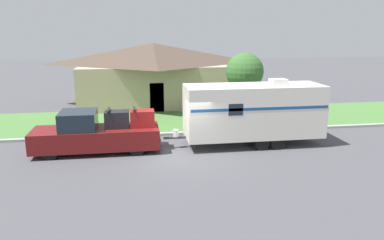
# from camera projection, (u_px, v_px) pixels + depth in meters

# --- Properties ---
(ground_plane) EXTENTS (120.00, 120.00, 0.00)m
(ground_plane) POSITION_uv_depth(u_px,v_px,m) (186.00, 156.00, 17.44)
(ground_plane) COLOR #47474C
(curb_strip) EXTENTS (80.00, 0.30, 0.14)m
(curb_strip) POSITION_uv_depth(u_px,v_px,m) (176.00, 133.00, 21.02)
(curb_strip) COLOR #999993
(curb_strip) RESTS_ON ground_plane
(lawn_strip) EXTENTS (80.00, 7.00, 0.03)m
(lawn_strip) POSITION_uv_depth(u_px,v_px,m) (170.00, 120.00, 24.54)
(lawn_strip) COLOR #477538
(lawn_strip) RESTS_ON ground_plane
(house_across_street) EXTENTS (12.10, 8.63, 4.75)m
(house_across_street) POSITION_uv_depth(u_px,v_px,m) (153.00, 72.00, 30.07)
(house_across_street) COLOR tan
(house_across_street) RESTS_ON ground_plane
(pickup_truck) EXTENTS (6.06, 2.01, 2.09)m
(pickup_truck) POSITION_uv_depth(u_px,v_px,m) (97.00, 133.00, 17.90)
(pickup_truck) COLOR black
(pickup_truck) RESTS_ON ground_plane
(travel_trailer) EXTENTS (8.02, 2.32, 3.35)m
(travel_trailer) POSITION_uv_depth(u_px,v_px,m) (253.00, 111.00, 18.88)
(travel_trailer) COLOR black
(travel_trailer) RESTS_ON ground_plane
(mailbox) EXTENTS (0.48, 0.20, 1.29)m
(mailbox) POSITION_uv_depth(u_px,v_px,m) (117.00, 117.00, 20.89)
(mailbox) COLOR brown
(mailbox) RESTS_ON ground_plane
(tree_in_yard) EXTENTS (2.38, 2.38, 4.38)m
(tree_in_yard) POSITION_uv_depth(u_px,v_px,m) (245.00, 72.00, 23.45)
(tree_in_yard) COLOR brown
(tree_in_yard) RESTS_ON ground_plane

